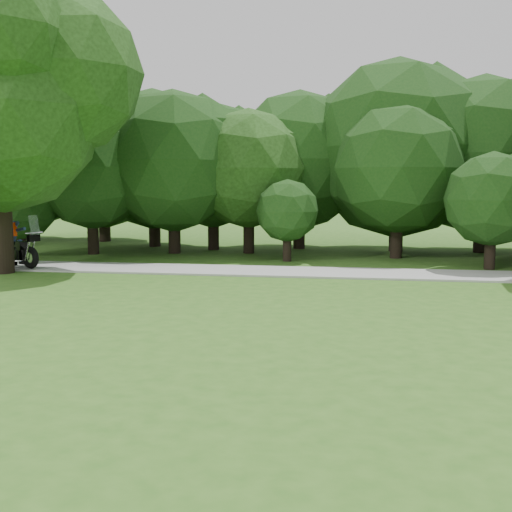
{
  "coord_description": "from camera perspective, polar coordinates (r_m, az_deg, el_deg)",
  "views": [
    {
      "loc": [
        0.5,
        -11.82,
        2.85
      ],
      "look_at": [
        -2.02,
        3.65,
        1.02
      ],
      "focal_mm": 45.0,
      "sensor_mm": 36.0,
      "label": 1
    }
  ],
  "objects": [
    {
      "name": "tree_line",
      "position": [
        26.47,
        9.35,
        8.5
      ],
      "size": [
        40.13,
        12.62,
        7.79
      ],
      "color": "black",
      "rests_on": "ground"
    },
    {
      "name": "ground",
      "position": [
        12.17,
        6.68,
        -6.93
      ],
      "size": [
        100.0,
        100.0,
        0.0
      ],
      "primitive_type": "plane",
      "color": "#2F5F1B",
      "rests_on": "ground"
    },
    {
      "name": "walkway",
      "position": [
        20.03,
        7.73,
        -1.5
      ],
      "size": [
        60.0,
        2.2,
        0.06
      ],
      "primitive_type": "cube",
      "color": "#969691",
      "rests_on": "ground"
    },
    {
      "name": "touring_motorcycle",
      "position": [
        22.5,
        -20.9,
        0.75
      ],
      "size": [
        2.21,
        1.39,
        1.78
      ],
      "rotation": [
        0.0,
        0.0,
        -0.42
      ],
      "color": "black",
      "rests_on": "walkway"
    },
    {
      "name": "big_tree_west",
      "position": [
        21.89,
        -21.8,
        13.82
      ],
      "size": [
        8.64,
        6.56,
        9.96
      ],
      "color": "black",
      "rests_on": "ground"
    }
  ]
}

